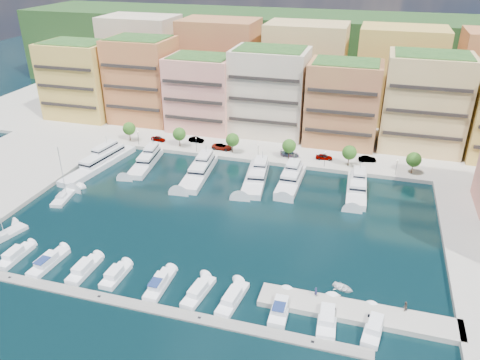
% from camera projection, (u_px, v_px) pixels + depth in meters
% --- Properties ---
extents(ground, '(400.00, 400.00, 0.00)m').
position_uv_depth(ground, '(223.00, 219.00, 101.49)').
color(ground, black).
rests_on(ground, ground).
extents(north_quay, '(220.00, 64.00, 2.00)m').
position_uv_depth(north_quay, '(281.00, 125.00, 154.68)').
color(north_quay, '#9E998E').
rests_on(north_quay, ground).
extents(hillside, '(240.00, 40.00, 58.00)m').
position_uv_depth(hillside, '(304.00, 87.00, 195.86)').
color(hillside, '#1B3716').
rests_on(hillside, ground).
extents(south_pontoon, '(72.00, 2.20, 0.35)m').
position_uv_depth(south_pontoon, '(148.00, 308.00, 76.51)').
color(south_pontoon, gray).
rests_on(south_pontoon, ground).
extents(finger_pier, '(32.00, 5.00, 2.00)m').
position_uv_depth(finger_pier, '(357.00, 315.00, 75.10)').
color(finger_pier, '#9E998E').
rests_on(finger_pier, ground).
extents(apartment_0, '(22.00, 16.50, 24.80)m').
position_uv_depth(apartment_0, '(80.00, 80.00, 154.94)').
color(apartment_0, gold).
rests_on(apartment_0, north_quay).
extents(apartment_1, '(20.00, 16.50, 26.80)m').
position_uv_depth(apartment_1, '(143.00, 80.00, 150.70)').
color(apartment_1, '#B46F3C').
rests_on(apartment_1, north_quay).
extents(apartment_2, '(20.00, 15.50, 22.80)m').
position_uv_depth(apartment_2, '(202.00, 93.00, 144.62)').
color(apartment_2, '#EDA184').
rests_on(apartment_2, north_quay).
extents(apartment_3, '(22.00, 16.50, 25.80)m').
position_uv_depth(apartment_3, '(269.00, 92.00, 140.40)').
color(apartment_3, beige).
rests_on(apartment_3, north_quay).
extents(apartment_4, '(20.00, 15.50, 23.80)m').
position_uv_depth(apartment_4, '(343.00, 103.00, 133.62)').
color(apartment_4, '#B57E44').
rests_on(apartment_4, north_quay).
extents(apartment_5, '(22.00, 16.50, 26.80)m').
position_uv_depth(apartment_5, '(425.00, 103.00, 129.15)').
color(apartment_5, '#E6BB7A').
rests_on(apartment_5, north_quay).
extents(backblock_0, '(26.00, 18.00, 30.00)m').
position_uv_depth(backblock_0, '(142.00, 59.00, 171.58)').
color(backblock_0, beige).
rests_on(backblock_0, north_quay).
extents(backblock_1, '(26.00, 18.00, 30.00)m').
position_uv_depth(backblock_1, '(220.00, 64.00, 164.06)').
color(backblock_1, '#B57E44').
rests_on(backblock_1, north_quay).
extents(backblock_2, '(26.00, 18.00, 30.00)m').
position_uv_depth(backblock_2, '(305.00, 70.00, 156.55)').
color(backblock_2, '#E6BB7A').
rests_on(backblock_2, north_quay).
extents(backblock_3, '(26.00, 18.00, 30.00)m').
position_uv_depth(backblock_3, '(398.00, 76.00, 149.03)').
color(backblock_3, gold).
rests_on(backblock_3, north_quay).
extents(tree_0, '(3.80, 3.80, 5.65)m').
position_uv_depth(tree_0, '(129.00, 129.00, 138.13)').
color(tree_0, '#473323').
rests_on(tree_0, north_quay).
extents(tree_1, '(3.80, 3.80, 5.65)m').
position_uv_depth(tree_1, '(179.00, 134.00, 134.12)').
color(tree_1, '#473323').
rests_on(tree_1, north_quay).
extents(tree_2, '(3.80, 3.80, 5.65)m').
position_uv_depth(tree_2, '(232.00, 140.00, 130.11)').
color(tree_2, '#473323').
rests_on(tree_2, north_quay).
extents(tree_3, '(3.80, 3.80, 5.65)m').
position_uv_depth(tree_3, '(289.00, 146.00, 126.10)').
color(tree_3, '#473323').
rests_on(tree_3, north_quay).
extents(tree_4, '(3.80, 3.80, 5.65)m').
position_uv_depth(tree_4, '(349.00, 153.00, 122.09)').
color(tree_4, '#473323').
rests_on(tree_4, north_quay).
extents(tree_5, '(3.80, 3.80, 5.65)m').
position_uv_depth(tree_5, '(414.00, 160.00, 118.08)').
color(tree_5, '#473323').
rests_on(tree_5, north_quay).
extents(lamppost_0, '(0.30, 0.30, 4.20)m').
position_uv_depth(lamppost_0, '(138.00, 136.00, 135.56)').
color(lamppost_0, black).
rests_on(lamppost_0, north_quay).
extents(lamppost_1, '(0.30, 0.30, 4.20)m').
position_uv_depth(lamppost_1, '(196.00, 142.00, 131.05)').
color(lamppost_1, black).
rests_on(lamppost_1, north_quay).
extents(lamppost_2, '(0.30, 0.30, 4.20)m').
position_uv_depth(lamppost_2, '(258.00, 149.00, 126.54)').
color(lamppost_2, black).
rests_on(lamppost_2, north_quay).
extents(lamppost_3, '(0.30, 0.30, 4.20)m').
position_uv_depth(lamppost_3, '(325.00, 157.00, 122.03)').
color(lamppost_3, black).
rests_on(lamppost_3, north_quay).
extents(lamppost_4, '(0.30, 0.30, 4.20)m').
position_uv_depth(lamppost_4, '(397.00, 165.00, 117.52)').
color(lamppost_4, black).
rests_on(lamppost_4, north_quay).
extents(yacht_0, '(8.16, 26.83, 7.30)m').
position_uv_depth(yacht_0, '(101.00, 162.00, 125.40)').
color(yacht_0, silver).
rests_on(yacht_0, ground).
extents(yacht_1, '(6.52, 18.14, 7.30)m').
position_uv_depth(yacht_1, '(147.00, 161.00, 125.99)').
color(yacht_1, silver).
rests_on(yacht_1, ground).
extents(yacht_2, '(6.70, 21.24, 7.30)m').
position_uv_depth(yacht_2, '(200.00, 170.00, 120.76)').
color(yacht_2, silver).
rests_on(yacht_2, ground).
extents(yacht_3, '(7.19, 19.77, 7.30)m').
position_uv_depth(yacht_3, '(256.00, 176.00, 117.64)').
color(yacht_3, silver).
rests_on(yacht_3, ground).
extents(yacht_4, '(5.14, 17.01, 7.30)m').
position_uv_depth(yacht_4, '(291.00, 179.00, 116.42)').
color(yacht_4, silver).
rests_on(yacht_4, ground).
extents(yacht_5, '(5.30, 17.57, 7.30)m').
position_uv_depth(yacht_5, '(357.00, 187.00, 112.21)').
color(yacht_5, silver).
rests_on(yacht_5, ground).
extents(cruiser_0, '(2.59, 8.07, 2.55)m').
position_uv_depth(cruiser_0, '(15.00, 256.00, 88.47)').
color(cruiser_0, white).
rests_on(cruiser_0, ground).
extents(cruiser_1, '(3.24, 9.27, 2.66)m').
position_uv_depth(cruiser_1, '(48.00, 262.00, 86.61)').
color(cruiser_1, white).
rests_on(cruiser_1, ground).
extents(cruiser_2, '(2.76, 8.28, 2.55)m').
position_uv_depth(cruiser_2, '(84.00, 270.00, 84.74)').
color(cruiser_2, white).
rests_on(cruiser_2, ground).
extents(cruiser_3, '(2.84, 7.16, 2.55)m').
position_uv_depth(cruiser_3, '(116.00, 276.00, 83.16)').
color(cruiser_3, white).
rests_on(cruiser_3, ground).
extents(cruiser_4, '(2.70, 8.59, 2.66)m').
position_uv_depth(cruiser_4, '(159.00, 285.00, 80.97)').
color(cruiser_4, white).
rests_on(cruiser_4, ground).
extents(cruiser_5, '(3.63, 8.69, 2.55)m').
position_uv_depth(cruiser_5, '(198.00, 292.00, 79.20)').
color(cruiser_5, white).
rests_on(cruiser_5, ground).
extents(cruiser_6, '(3.60, 9.12, 2.55)m').
position_uv_depth(cruiser_6, '(232.00, 299.00, 77.69)').
color(cruiser_6, white).
rests_on(cruiser_6, ground).
extents(cruiser_7, '(2.93, 8.24, 2.66)m').
position_uv_depth(cruiser_7, '(281.00, 309.00, 75.62)').
color(cruiser_7, white).
rests_on(cruiser_7, ground).
extents(cruiser_8, '(3.33, 9.20, 2.55)m').
position_uv_depth(cruiser_8, '(327.00, 318.00, 73.76)').
color(cruiser_8, white).
rests_on(cruiser_8, ground).
extents(cruiser_9, '(3.70, 8.81, 2.55)m').
position_uv_depth(cruiser_9, '(374.00, 327.00, 71.97)').
color(cruiser_9, white).
rests_on(cruiser_9, ground).
extents(sailboat_1, '(4.49, 10.10, 13.20)m').
position_uv_depth(sailboat_1, '(65.00, 197.00, 109.86)').
color(sailboat_1, silver).
rests_on(sailboat_1, ground).
extents(sailboat_0, '(5.36, 10.05, 13.20)m').
position_uv_depth(sailboat_0, '(3.00, 237.00, 94.79)').
color(sailboat_0, silver).
rests_on(sailboat_0, ground).
extents(tender_2, '(4.39, 3.79, 0.76)m').
position_uv_depth(tender_2, '(343.00, 288.00, 80.52)').
color(tender_2, white).
rests_on(tender_2, ground).
extents(tender_1, '(1.47, 1.31, 0.71)m').
position_uv_depth(tender_1, '(337.00, 295.00, 78.97)').
color(tender_1, beige).
rests_on(tender_1, ground).
extents(car_0, '(4.48, 2.12, 1.48)m').
position_uv_depth(car_0, '(158.00, 139.00, 139.05)').
color(car_0, gray).
rests_on(car_0, north_quay).
extents(car_1, '(4.56, 1.72, 1.49)m').
position_uv_depth(car_1, '(196.00, 140.00, 138.28)').
color(car_1, gray).
rests_on(car_1, north_quay).
extents(car_2, '(5.78, 2.75, 1.59)m').
position_uv_depth(car_2, '(222.00, 147.00, 133.28)').
color(car_2, gray).
rests_on(car_2, north_quay).
extents(car_3, '(5.16, 2.25, 1.48)m').
position_uv_depth(car_3, '(290.00, 154.00, 128.97)').
color(car_3, gray).
rests_on(car_3, north_quay).
extents(car_4, '(4.64, 2.24, 1.53)m').
position_uv_depth(car_4, '(324.00, 157.00, 127.05)').
color(car_4, gray).
rests_on(car_4, north_quay).
extents(car_5, '(4.87, 2.62, 1.52)m').
position_uv_depth(car_5, '(367.00, 159.00, 125.73)').
color(car_5, gray).
rests_on(car_5, north_quay).
extents(person_0, '(0.74, 0.73, 1.72)m').
position_uv_depth(person_0, '(316.00, 292.00, 77.37)').
color(person_0, navy).
rests_on(person_0, finger_pier).
extents(person_1, '(1.06, 1.05, 1.73)m').
position_uv_depth(person_1, '(405.00, 306.00, 74.19)').
color(person_1, brown).
rests_on(person_1, finger_pier).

